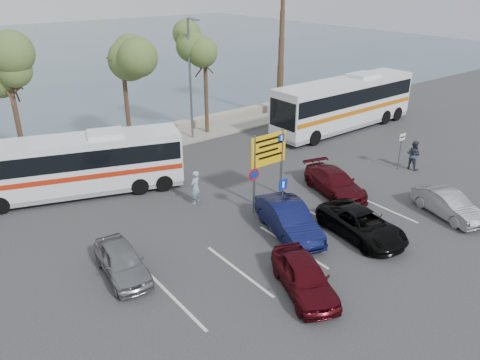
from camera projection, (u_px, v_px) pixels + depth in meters
ground at (296, 229)px, 21.42m from camera, size 120.00×120.00×0.00m
kerb_strip at (152, 145)px, 31.53m from camera, size 44.00×2.40×0.15m
seawall at (138, 135)px, 32.89m from camera, size 48.00×0.80×0.60m
tree_left at (7, 71)px, 24.67m from camera, size 3.20×3.20×7.20m
tree_mid at (121, 47)px, 28.02m from camera, size 3.20×3.20×8.00m
tree_right at (205, 47)px, 31.56m from camera, size 3.20×3.20×7.40m
street_lamp_right at (191, 74)px, 31.02m from camera, size 0.45×1.15×8.01m
direction_sign at (269, 155)px, 23.31m from camera, size 2.20×0.12×3.60m
sign_no_stop at (254, 184)px, 22.17m from camera, size 0.60×0.08×2.35m
sign_parking at (282, 195)px, 21.28m from camera, size 0.50×0.07×2.25m
sign_taxi at (401, 146)px, 27.38m from camera, size 0.50×0.07×2.20m
lane_markings at (293, 246)px, 20.06m from camera, size 12.02×4.20×0.01m
coach_bus_left at (77, 167)px, 24.12m from camera, size 10.82×5.53×3.32m
coach_bus_right at (344, 105)px, 34.42m from camera, size 12.55×2.88×3.90m
car_silver_a at (122, 261)px, 17.90m from camera, size 1.86×3.76×1.23m
car_blue at (288, 219)px, 20.73m from camera, size 2.76×4.64×1.45m
car_maroon at (335, 183)px, 24.59m from camera, size 2.85×4.66×1.26m
car_red at (304, 276)px, 16.95m from camera, size 2.88×4.12×1.30m
suv_black at (362, 224)px, 20.57m from camera, size 2.58×4.62×1.22m
car_silver_b at (448, 204)px, 22.31m from camera, size 2.18×3.93×1.23m
pedestrian_near at (195, 187)px, 23.44m from camera, size 0.75×0.64×1.75m
pedestrian_far at (413, 155)px, 27.60m from camera, size 0.75×0.92×1.77m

